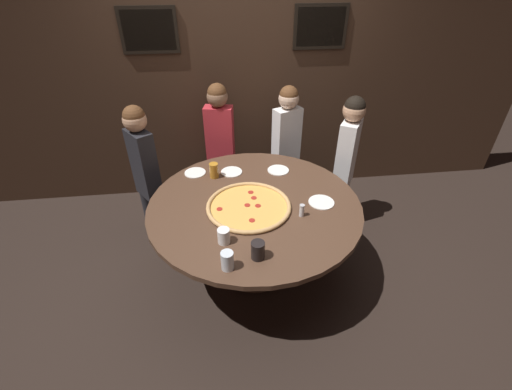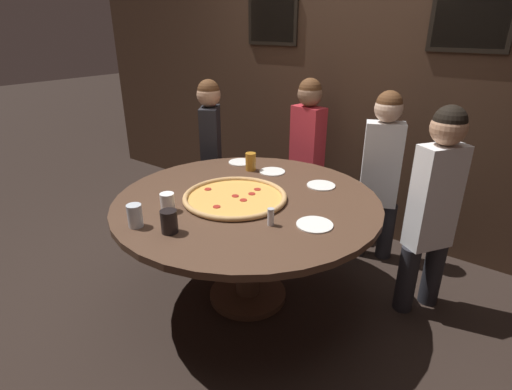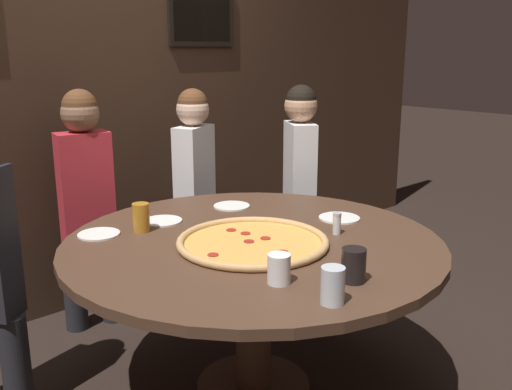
# 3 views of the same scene
# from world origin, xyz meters

# --- Properties ---
(ground_plane) EXTENTS (24.00, 24.00, 0.00)m
(ground_plane) POSITION_xyz_m (0.00, 0.00, 0.00)
(ground_plane) COLOR black
(back_wall) EXTENTS (6.40, 0.08, 2.60)m
(back_wall) POSITION_xyz_m (0.00, 1.42, 1.30)
(back_wall) COLOR #3D281C
(back_wall) RESTS_ON ground_plane
(dining_table) EXTENTS (1.64, 1.64, 0.74)m
(dining_table) POSITION_xyz_m (0.00, 0.00, 0.62)
(dining_table) COLOR #4C3323
(dining_table) RESTS_ON ground_plane
(giant_pizza) EXTENTS (0.64, 0.64, 0.03)m
(giant_pizza) POSITION_xyz_m (-0.05, -0.05, 0.75)
(giant_pizza) COLOR #E5A84C
(giant_pizza) RESTS_ON dining_table
(drink_cup_front_edge) EXTENTS (0.08, 0.08, 0.11)m
(drink_cup_front_edge) POSITION_xyz_m (-0.25, -0.41, 0.79)
(drink_cup_front_edge) COLOR white
(drink_cup_front_edge) RESTS_ON dining_table
(drink_cup_centre_back) EXTENTS (0.09, 0.09, 0.12)m
(drink_cup_centre_back) POSITION_xyz_m (-0.05, -0.58, 0.80)
(drink_cup_centre_back) COLOR black
(drink_cup_centre_back) RESTS_ON dining_table
(drink_cup_far_right) EXTENTS (0.08, 0.08, 0.12)m
(drink_cup_far_right) POSITION_xyz_m (-0.24, -0.65, 0.80)
(drink_cup_far_right) COLOR silver
(drink_cup_far_right) RESTS_ON dining_table
(drink_cup_near_left) EXTENTS (0.08, 0.08, 0.13)m
(drink_cup_near_left) POSITION_xyz_m (-0.30, 0.42, 0.81)
(drink_cup_near_left) COLOR #BC7A23
(drink_cup_near_left) RESTS_ON dining_table
(white_plate_near_front) EXTENTS (0.18, 0.18, 0.01)m
(white_plate_near_front) POSITION_xyz_m (-0.46, 0.50, 0.74)
(white_plate_near_front) COLOR white
(white_plate_near_front) RESTS_ON dining_table
(white_plate_left_side) EXTENTS (0.19, 0.19, 0.01)m
(white_plate_left_side) POSITION_xyz_m (-0.15, 0.48, 0.74)
(white_plate_left_side) COLOR white
(white_plate_left_side) RESTS_ON dining_table
(white_plate_right_side) EXTENTS (0.19, 0.19, 0.01)m
(white_plate_right_side) POSITION_xyz_m (0.27, 0.46, 0.74)
(white_plate_right_side) COLOR white
(white_plate_right_side) RESTS_ON dining_table
(white_plate_beside_cup) EXTENTS (0.20, 0.20, 0.01)m
(white_plate_beside_cup) POSITION_xyz_m (0.51, -0.06, 0.74)
(white_plate_beside_cup) COLOR white
(white_plate_beside_cup) RESTS_ON dining_table
(condiment_shaker) EXTENTS (0.04, 0.04, 0.10)m
(condiment_shaker) POSITION_xyz_m (0.32, -0.20, 0.79)
(condiment_shaker) COLOR silver
(condiment_shaker) RESTS_ON dining_table
(diner_side_left) EXTENTS (0.35, 0.24, 1.31)m
(diner_side_left) POSITION_xyz_m (0.45, 1.03, 0.74)
(diner_side_left) COLOR #232328
(diner_side_left) RESTS_ON ground_plane
(diner_side_right) EXTENTS (0.28, 0.34, 1.33)m
(diner_side_right) POSITION_xyz_m (0.94, 0.61, 0.76)
(diner_side_right) COLOR #232328
(diner_side_right) RESTS_ON ground_plane
(diner_centre_back) EXTENTS (0.35, 0.20, 1.34)m
(diner_centre_back) POSITION_xyz_m (-0.22, 1.10, 0.76)
(diner_centre_back) COLOR #232328
(diner_centre_back) RESTS_ON ground_plane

